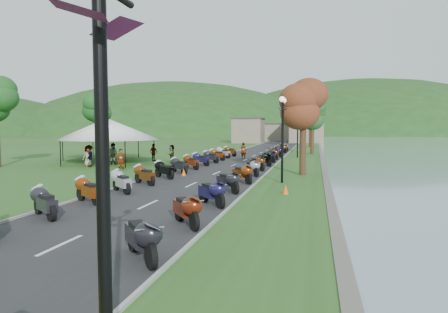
# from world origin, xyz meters

# --- Properties ---
(road) EXTENTS (7.00, 120.00, 0.02)m
(road) POSITION_xyz_m (0.00, 40.00, 0.01)
(road) COLOR #2A2A2C
(road) RESTS_ON ground
(hills_backdrop) EXTENTS (360.00, 120.00, 76.00)m
(hills_backdrop) POSITION_xyz_m (0.00, 200.00, 0.00)
(hills_backdrop) COLOR #285621
(hills_backdrop) RESTS_ON ground
(far_building) EXTENTS (18.00, 16.00, 5.00)m
(far_building) POSITION_xyz_m (-2.00, 85.00, 2.50)
(far_building) COLOR gray
(far_building) RESTS_ON ground
(moto_row_left) EXTENTS (2.60, 42.82, 1.10)m
(moto_row_left) POSITION_xyz_m (-2.61, 18.43, 0.55)
(moto_row_left) COLOR #331411
(moto_row_left) RESTS_ON ground
(moto_row_right) EXTENTS (2.60, 48.34, 1.10)m
(moto_row_right) POSITION_xyz_m (2.63, 26.38, 0.55)
(moto_row_right) COLOR #331411
(moto_row_right) RESTS_ON ground
(streetlamp_near) EXTENTS (1.40, 1.40, 5.00)m
(streetlamp_near) POSITION_xyz_m (4.82, -2.01, 2.50)
(streetlamp_near) COLOR black
(streetlamp_near) RESTS_ON ground
(vendor_tent_main) EXTENTS (5.90, 5.90, 4.00)m
(vendor_tent_main) POSITION_xyz_m (-10.97, 26.71, 2.00)
(vendor_tent_main) COLOR white
(vendor_tent_main) RESTS_ON ground
(vendor_tent_side) EXTENTS (5.49, 5.49, 4.00)m
(vendor_tent_side) POSITION_xyz_m (-14.64, 31.75, 2.00)
(vendor_tent_side) COLOR white
(vendor_tent_side) RESTS_ON ground
(tree_lakeside) EXTENTS (2.79, 2.79, 7.74)m
(tree_lakeside) POSITION_xyz_m (6.05, 22.30, 3.87)
(tree_lakeside) COLOR #246123
(tree_lakeside) RESTS_ON ground
(pedestrian_a) EXTENTS (0.74, 0.66, 1.67)m
(pedestrian_a) POSITION_xyz_m (-7.62, 22.30, 0.00)
(pedestrian_a) COLOR slate
(pedestrian_a) RESTS_ON ground
(pedestrian_b) EXTENTS (0.95, 0.56, 1.90)m
(pedestrian_b) POSITION_xyz_m (-10.54, 26.37, 0.00)
(pedestrian_b) COLOR slate
(pedestrian_b) RESTS_ON ground
(pedestrian_c) EXTENTS (0.86, 1.29, 1.84)m
(pedestrian_c) POSITION_xyz_m (-11.34, 23.93, 0.00)
(pedestrian_c) COLOR slate
(pedestrian_c) RESTS_ON ground
(traffic_cone_near) EXTENTS (0.30, 0.30, 0.46)m
(traffic_cone_near) POSITION_xyz_m (-3.00, 11.32, 0.23)
(traffic_cone_near) COLOR #F2590C
(traffic_cone_near) RESTS_ON ground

